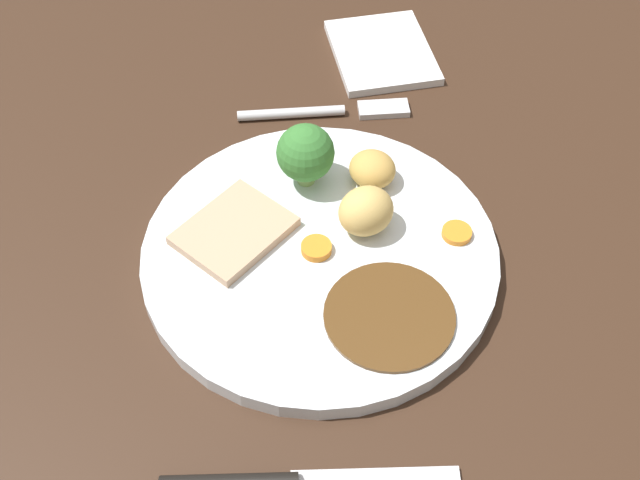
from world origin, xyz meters
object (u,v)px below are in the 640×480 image
(carrot_coin_front, at_px, (316,248))
(carrot_coin_back, at_px, (457,237))
(roast_potato_right, at_px, (372,169))
(broccoli_floret, at_px, (305,153))
(meat_slice_main, at_px, (234,232))
(fork, at_px, (329,111))
(roast_potato_left, at_px, (366,211))
(dinner_plate, at_px, (320,254))
(folded_napkin, at_px, (382,52))

(carrot_coin_front, height_order, carrot_coin_back, carrot_coin_front)
(roast_potato_right, relative_size, broccoli_floret, 0.70)
(meat_slice_main, bearing_deg, carrot_coin_front, 76.57)
(roast_potato_right, distance_m, broccoli_floret, 0.06)
(roast_potato_right, bearing_deg, carrot_coin_back, 45.64)
(fork, bearing_deg, roast_potato_left, -84.78)
(meat_slice_main, relative_size, fork, 0.52)
(meat_slice_main, bearing_deg, dinner_plate, 78.92)
(dinner_plate, relative_size, carrot_coin_back, 11.81)
(roast_potato_right, height_order, broccoli_floret, broccoli_floret)
(roast_potato_left, relative_size, broccoli_floret, 0.80)
(roast_potato_right, bearing_deg, meat_slice_main, -61.44)
(dinner_plate, relative_size, roast_potato_right, 7.11)
(folded_napkin, bearing_deg, meat_slice_main, -27.33)
(dinner_plate, bearing_deg, folded_napkin, 166.95)
(broccoli_floret, bearing_deg, carrot_coin_back, 62.04)
(carrot_coin_back, height_order, folded_napkin, carrot_coin_back)
(dinner_plate, distance_m, broccoli_floret, 0.08)
(roast_potato_left, relative_size, carrot_coin_front, 1.87)
(dinner_plate, distance_m, carrot_coin_back, 0.10)
(dinner_plate, distance_m, roast_potato_left, 0.05)
(dinner_plate, distance_m, folded_napkin, 0.26)
(carrot_coin_back, relative_size, fork, 0.15)
(meat_slice_main, bearing_deg, carrot_coin_back, 88.94)
(carrot_coin_back, height_order, fork, carrot_coin_back)
(carrot_coin_front, distance_m, broccoli_floret, 0.08)
(roast_potato_left, relative_size, carrot_coin_back, 1.90)
(meat_slice_main, distance_m, folded_napkin, 0.27)
(dinner_plate, height_order, roast_potato_left, roast_potato_left)
(dinner_plate, xyz_separation_m, carrot_coin_front, (0.00, -0.00, 0.01))
(folded_napkin, bearing_deg, roast_potato_right, -5.40)
(dinner_plate, relative_size, folded_napkin, 2.43)
(roast_potato_left, height_order, carrot_coin_back, roast_potato_left)
(broccoli_floret, height_order, folded_napkin, broccoli_floret)
(roast_potato_right, height_order, carrot_coin_front, roast_potato_right)
(carrot_coin_back, xyz_separation_m, folded_napkin, (-0.24, -0.05, -0.01))
(dinner_plate, height_order, broccoli_floret, broccoli_floret)
(folded_napkin, bearing_deg, dinner_plate, -13.05)
(carrot_coin_front, relative_size, fork, 0.15)
(meat_slice_main, height_order, folded_napkin, meat_slice_main)
(meat_slice_main, height_order, broccoli_floret, broccoli_floret)
(dinner_plate, xyz_separation_m, carrot_coin_back, (-0.01, 0.10, 0.01))
(meat_slice_main, bearing_deg, broccoli_floret, 137.33)
(broccoli_floret, bearing_deg, meat_slice_main, -42.67)
(fork, bearing_deg, dinner_plate, -97.85)
(roast_potato_right, height_order, carrot_coin_back, roast_potato_right)
(roast_potato_right, xyz_separation_m, broccoli_floret, (-0.00, -0.05, 0.02))
(fork, bearing_deg, folded_napkin, 54.10)
(roast_potato_right, distance_m, carrot_coin_front, 0.09)
(dinner_plate, relative_size, fork, 1.75)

